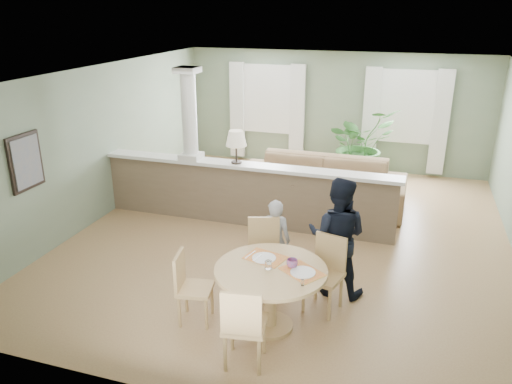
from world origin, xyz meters
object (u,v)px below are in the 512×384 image
(dining_table, at_px, (271,281))
(man_person, at_px, (337,237))
(houseplant, at_px, (360,144))
(chair_far_man, at_px, (326,270))
(sofa, at_px, (320,183))
(child_person, at_px, (275,240))
(chair_side, at_px, (189,284))
(chair_near, at_px, (243,324))
(chair_far_boy, at_px, (264,251))

(dining_table, height_order, man_person, man_person)
(houseplant, relative_size, chair_far_man, 1.68)
(sofa, bearing_deg, child_person, -91.18)
(houseplant, distance_m, man_person, 4.78)
(chair_side, relative_size, man_person, 0.55)
(chair_far_man, xyz_separation_m, chair_near, (-0.62, -1.41, 0.01))
(sofa, height_order, dining_table, sofa)
(sofa, distance_m, houseplant, 1.90)
(dining_table, distance_m, man_person, 1.21)
(chair_far_boy, height_order, chair_side, chair_far_boy)
(chair_near, bearing_deg, chair_far_boy, -89.08)
(dining_table, relative_size, chair_side, 1.46)
(houseplant, height_order, chair_far_man, houseplant)
(child_person, distance_m, man_person, 0.89)
(sofa, xyz_separation_m, dining_table, (0.19, -4.02, 0.17))
(sofa, distance_m, chair_far_boy, 3.18)
(chair_far_man, bearing_deg, chair_near, -99.21)
(sofa, height_order, child_person, child_person)
(man_person, bearing_deg, chair_far_man, 84.29)
(sofa, relative_size, chair_far_man, 3.27)
(chair_near, xyz_separation_m, child_person, (-0.19, 1.89, 0.06))
(dining_table, xyz_separation_m, chair_near, (-0.08, -0.78, -0.09))
(chair_far_boy, height_order, chair_far_man, chair_far_boy)
(sofa, bearing_deg, chair_side, -100.44)
(chair_far_boy, relative_size, chair_near, 1.01)
(child_person, relative_size, man_person, 0.74)
(chair_far_boy, relative_size, child_person, 0.83)
(child_person, height_order, man_person, man_person)
(dining_table, xyz_separation_m, chair_far_man, (0.54, 0.63, -0.10))
(dining_table, bearing_deg, chair_side, -170.96)
(chair_far_boy, distance_m, chair_side, 1.19)
(sofa, relative_size, chair_near, 3.22)
(chair_far_boy, bearing_deg, child_person, 55.21)
(chair_far_boy, distance_m, child_person, 0.28)
(dining_table, distance_m, chair_near, 0.78)
(chair_far_man, bearing_deg, dining_table, -115.87)
(chair_side, bearing_deg, chair_far_boy, -42.89)
(chair_near, bearing_deg, man_person, -118.98)
(dining_table, bearing_deg, sofa, 92.68)
(houseplant, relative_size, child_person, 1.35)
(chair_far_boy, relative_size, chair_far_man, 1.03)
(sofa, relative_size, chair_side, 3.51)
(houseplant, relative_size, chair_near, 1.65)
(man_person, bearing_deg, child_person, -2.36)
(chair_side, xyz_separation_m, man_person, (1.58, 1.19, 0.32))
(man_person, bearing_deg, sofa, -72.64)
(child_person, bearing_deg, dining_table, 98.94)
(chair_near, distance_m, child_person, 1.90)
(sofa, relative_size, man_person, 1.94)
(dining_table, relative_size, man_person, 0.81)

